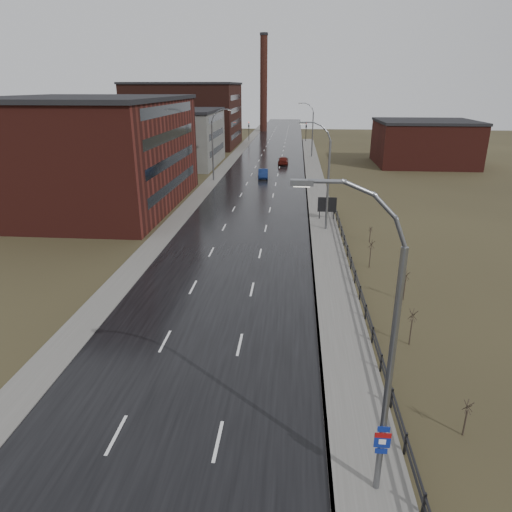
% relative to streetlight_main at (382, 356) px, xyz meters
% --- Properties ---
extents(road, '(14.00, 300.00, 0.06)m').
position_rel_streetlight_main_xyz_m(road, '(-8.47, 58.00, -6.03)').
color(road, black).
rests_on(road, ground).
extents(sidewalk_right, '(3.20, 180.00, 0.18)m').
position_rel_streetlight_main_xyz_m(sidewalk_right, '(0.13, 33.00, -5.97)').
color(sidewalk_right, '#595651').
rests_on(sidewalk_right, ground).
extents(curb_right, '(0.16, 180.00, 0.18)m').
position_rel_streetlight_main_xyz_m(curb_right, '(-1.39, 33.00, -5.97)').
color(curb_right, slate).
rests_on(curb_right, ground).
extents(sidewalk_left, '(2.40, 260.00, 0.12)m').
position_rel_streetlight_main_xyz_m(sidewalk_left, '(-16.67, 58.00, -6.00)').
color(sidewalk_left, '#595651').
rests_on(sidewalk_left, ground).
extents(warehouse_near, '(22.44, 28.56, 13.50)m').
position_rel_streetlight_main_xyz_m(warehouse_near, '(-29.46, 43.00, 0.70)').
color(warehouse_near, '#471914').
rests_on(warehouse_near, ground).
extents(warehouse_mid, '(16.32, 20.40, 10.50)m').
position_rel_streetlight_main_xyz_m(warehouse_mid, '(-26.46, 76.00, -0.80)').
color(warehouse_mid, slate).
rests_on(warehouse_mid, ground).
extents(warehouse_far, '(26.52, 24.48, 15.50)m').
position_rel_streetlight_main_xyz_m(warehouse_far, '(-31.47, 106.00, 1.70)').
color(warehouse_far, '#331611').
rests_on(warehouse_far, ground).
extents(building_right, '(18.36, 16.32, 8.50)m').
position_rel_streetlight_main_xyz_m(building_right, '(21.83, 80.00, -1.80)').
color(building_right, '#471914').
rests_on(building_right, ground).
extents(smokestack, '(2.70, 2.70, 30.70)m').
position_rel_streetlight_main_xyz_m(smokestack, '(-14.47, 148.00, 9.44)').
color(smokestack, '#331611').
rests_on(smokestack, ground).
extents(streetlight_main, '(3.91, 0.29, 12.11)m').
position_rel_streetlight_main_xyz_m(streetlight_main, '(0.00, 0.00, 0.00)').
color(streetlight_main, slate).
rests_on(streetlight_main, ground).
extents(streetlight_right_mid, '(3.36, 0.28, 11.35)m').
position_rel_streetlight_main_xyz_m(streetlight_right_mid, '(0.03, 34.00, -0.22)').
color(streetlight_right_mid, slate).
rests_on(streetlight_right_mid, ground).
extents(streetlight_left, '(3.36, 0.28, 11.35)m').
position_rel_streetlight_main_xyz_m(streetlight_left, '(-16.17, 60.00, -0.22)').
color(streetlight_left, slate).
rests_on(streetlight_left, ground).
extents(streetlight_right_far, '(3.36, 0.28, 11.35)m').
position_rel_streetlight_main_xyz_m(streetlight_right_far, '(0.03, 88.00, -0.22)').
color(streetlight_right_far, slate).
rests_on(streetlight_right_far, ground).
extents(guardrail, '(0.10, 53.05, 1.10)m').
position_rel_streetlight_main_xyz_m(guardrail, '(1.83, 16.32, -5.35)').
color(guardrail, black).
rests_on(guardrail, ground).
extents(shrub_b, '(0.44, 0.46, 1.81)m').
position_rel_streetlight_main_xyz_m(shrub_b, '(4.70, 3.38, -5.10)').
color(shrub_b, '#382D23').
rests_on(shrub_b, ground).
extents(shrub_c, '(0.55, 0.58, 2.33)m').
position_rel_streetlight_main_xyz_m(shrub_c, '(4.05, 11.00, -4.82)').
color(shrub_c, '#382D23').
rests_on(shrub_c, ground).
extents(shrub_d, '(0.53, 0.56, 2.24)m').
position_rel_streetlight_main_xyz_m(shrub_d, '(5.01, 17.24, -4.87)').
color(shrub_d, '#382D23').
rests_on(shrub_d, ground).
extents(shrub_e, '(0.58, 0.61, 2.45)m').
position_rel_streetlight_main_xyz_m(shrub_e, '(3.47, 23.48, -4.76)').
color(shrub_e, '#382D23').
rests_on(shrub_e, ground).
extents(shrub_f, '(0.40, 0.42, 1.63)m').
position_rel_streetlight_main_xyz_m(shrub_f, '(4.48, 30.34, -5.19)').
color(shrub_f, '#382D23').
rests_on(shrub_f, ground).
extents(billboard, '(2.15, 0.17, 2.76)m').
position_rel_streetlight_main_xyz_m(billboard, '(0.63, 37.90, -4.24)').
color(billboard, black).
rests_on(billboard, ground).
extents(traffic_light_left, '(0.58, 2.73, 5.30)m').
position_rel_streetlight_main_xyz_m(traffic_light_left, '(-16.47, 118.00, -1.46)').
color(traffic_light_left, black).
rests_on(traffic_light_left, ground).
extents(traffic_light_right, '(0.58, 2.73, 5.30)m').
position_rel_streetlight_main_xyz_m(traffic_light_right, '(-0.47, 118.00, -1.46)').
color(traffic_light_right, black).
rests_on(traffic_light_right, ground).
extents(car_near, '(1.90, 4.69, 1.52)m').
position_rel_streetlight_main_xyz_m(car_near, '(-8.52, 62.91, -5.30)').
color(car_near, '#0E1C47').
rests_on(car_near, ground).
extents(car_far, '(2.03, 4.86, 1.64)m').
position_rel_streetlight_main_xyz_m(car_far, '(-5.56, 77.38, -5.24)').
color(car_far, '#52130D').
rests_on(car_far, ground).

